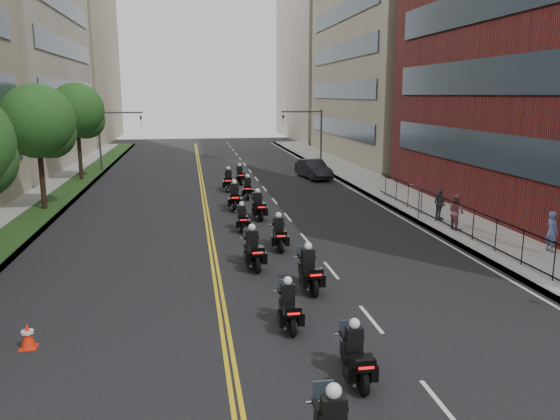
% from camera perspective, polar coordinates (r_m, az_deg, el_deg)
% --- Properties ---
extents(ground, '(160.00, 160.00, 0.00)m').
position_cam_1_polar(ground, '(12.92, 2.67, -20.93)').
color(ground, black).
rests_on(ground, ground).
extents(sidewalk_right, '(4.00, 90.00, 0.15)m').
position_cam_1_polar(sidewalk_right, '(38.99, 12.31, 1.44)').
color(sidewalk_right, gray).
rests_on(sidewalk_right, ground).
extents(sidewalk_left, '(4.00, 90.00, 0.15)m').
position_cam_1_polar(sidewalk_left, '(37.53, -24.17, 0.25)').
color(sidewalk_left, gray).
rests_on(sidewalk_left, ground).
extents(grass_strip, '(2.00, 90.00, 0.04)m').
position_cam_1_polar(grass_strip, '(37.32, -22.99, 0.44)').
color(grass_strip, '#173814').
rests_on(grass_strip, sidewalk_left).
extents(building_right_tan, '(15.11, 28.00, 30.00)m').
position_cam_1_polar(building_right_tan, '(63.75, 13.32, 18.86)').
color(building_right_tan, gray).
rests_on(building_right_tan, ground).
extents(building_right_far, '(15.00, 28.00, 26.00)m').
position_cam_1_polar(building_right_far, '(91.94, 5.84, 15.64)').
color(building_right_far, gray).
rests_on(building_right_far, ground).
extents(building_left_far, '(16.00, 28.00, 26.00)m').
position_cam_1_polar(building_left_far, '(90.95, -22.68, 14.85)').
color(building_left_far, gray).
rests_on(building_left_far, ground).
extents(iron_fence, '(0.05, 28.00, 1.50)m').
position_cam_1_polar(iron_fence, '(26.94, 20.55, -1.92)').
color(iron_fence, black).
rests_on(iron_fence, sidewalk_right).
extents(street_trees, '(4.40, 38.40, 7.98)m').
position_cam_1_polar(street_trees, '(30.53, -26.21, 7.22)').
color(street_trees, '#332616').
rests_on(street_trees, ground).
extents(traffic_signal_right, '(4.09, 0.20, 5.60)m').
position_cam_1_polar(traffic_signal_right, '(54.02, 3.33, 8.42)').
color(traffic_signal_right, '#3F3F44').
rests_on(traffic_signal_right, ground).
extents(traffic_signal_left, '(4.09, 0.20, 5.60)m').
position_cam_1_polar(traffic_signal_left, '(53.19, -17.35, 7.85)').
color(traffic_signal_left, '#3F3F44').
rests_on(traffic_signal_left, ground).
extents(motorcycle_1, '(0.49, 2.16, 1.60)m').
position_cam_1_polar(motorcycle_1, '(14.15, 7.86, -14.96)').
color(motorcycle_1, black).
rests_on(motorcycle_1, ground).
extents(motorcycle_2, '(0.49, 2.15, 1.58)m').
position_cam_1_polar(motorcycle_2, '(16.95, 0.89, -10.17)').
color(motorcycle_2, black).
rests_on(motorcycle_2, ground).
extents(motorcycle_3, '(0.57, 2.39, 1.76)m').
position_cam_1_polar(motorcycle_3, '(20.04, 3.04, -6.43)').
color(motorcycle_3, black).
rests_on(motorcycle_3, ground).
extents(motorcycle_4, '(0.67, 2.47, 1.82)m').
position_cam_1_polar(motorcycle_4, '(22.56, -2.86, -4.25)').
color(motorcycle_4, black).
rests_on(motorcycle_4, ground).
extents(motorcycle_5, '(0.56, 2.32, 1.71)m').
position_cam_1_polar(motorcycle_5, '(25.23, -0.11, -2.59)').
color(motorcycle_5, black).
rests_on(motorcycle_5, ground).
extents(motorcycle_6, '(0.48, 2.09, 1.55)m').
position_cam_1_polar(motorcycle_6, '(28.65, -3.98, -0.98)').
color(motorcycle_6, black).
rests_on(motorcycle_6, ground).
extents(motorcycle_7, '(0.62, 2.38, 1.76)m').
position_cam_1_polar(motorcycle_7, '(31.33, -2.29, 0.32)').
color(motorcycle_7, black).
rests_on(motorcycle_7, ground).
extents(motorcycle_8, '(0.61, 2.55, 1.88)m').
position_cam_1_polar(motorcycle_8, '(33.96, -4.77, 1.28)').
color(motorcycle_8, black).
rests_on(motorcycle_8, ground).
extents(motorcycle_9, '(0.64, 2.26, 1.67)m').
position_cam_1_polar(motorcycle_9, '(37.59, -3.39, 2.21)').
color(motorcycle_9, black).
rests_on(motorcycle_9, ground).
extents(motorcycle_10, '(0.67, 2.46, 1.82)m').
position_cam_1_polar(motorcycle_10, '(40.72, -5.41, 3.02)').
color(motorcycle_10, black).
rests_on(motorcycle_10, ground).
extents(motorcycle_11, '(0.52, 2.24, 1.65)m').
position_cam_1_polar(motorcycle_11, '(43.81, -4.20, 3.58)').
color(motorcycle_11, black).
rests_on(motorcycle_11, ground).
extents(parked_sedan, '(2.43, 5.10, 1.61)m').
position_cam_1_polar(parked_sedan, '(46.58, 3.49, 4.28)').
color(parked_sedan, black).
rests_on(parked_sedan, ground).
extents(pedestrian_a, '(0.48, 0.69, 1.83)m').
position_cam_1_polar(pedestrian_a, '(27.06, 26.53, -2.02)').
color(pedestrian_a, '#4D5A8D').
rests_on(pedestrian_a, sidewalk_right).
extents(pedestrian_b, '(0.89, 1.04, 1.85)m').
position_cam_1_polar(pedestrian_b, '(29.68, 17.93, -0.16)').
color(pedestrian_b, '#92505A').
rests_on(pedestrian_b, sidewalk_right).
extents(pedestrian_c, '(0.52, 1.06, 1.75)m').
position_cam_1_polar(pedestrian_c, '(31.75, 16.36, 0.60)').
color(pedestrian_c, '#414249').
rests_on(pedestrian_c, sidewalk_right).
extents(traffic_cone, '(0.45, 0.45, 0.76)m').
position_cam_1_polar(traffic_cone, '(17.26, -24.86, -11.85)').
color(traffic_cone, red).
rests_on(traffic_cone, ground).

